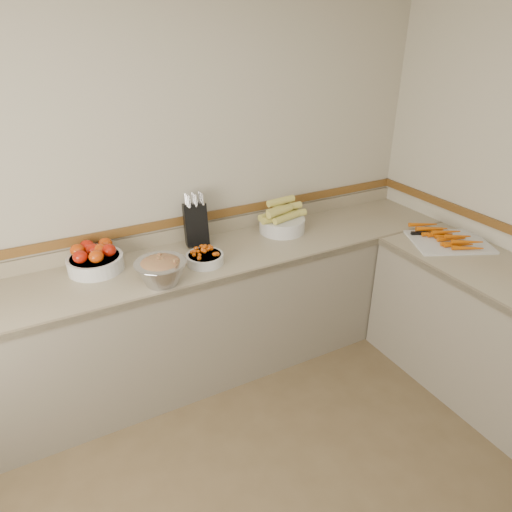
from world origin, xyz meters
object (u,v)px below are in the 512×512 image
rhubarb_bowl (161,270)px  cutting_board (447,239)px  knife_block (196,223)px  corn_bowl (282,220)px  tomato_bowl (95,259)px  cherry_tomato_bowl (205,257)px

rhubarb_bowl → cutting_board: bearing=-11.1°
knife_block → corn_bowl: knife_block is taller
rhubarb_bowl → corn_bowl: bearing=17.9°
tomato_bowl → cutting_board: (2.27, -0.75, -0.05)m
cutting_board → knife_block: bearing=152.6°
corn_bowl → cutting_board: corn_bowl is taller
knife_block → rhubarb_bowl: (-0.39, -0.43, -0.06)m
tomato_bowl → cutting_board: tomato_bowl is taller
knife_block → cherry_tomato_bowl: (-0.06, -0.31, -0.11)m
cherry_tomato_bowl → cutting_board: 1.71m
corn_bowl → cutting_board: bearing=-37.4°
tomato_bowl → corn_bowl: bearing=-1.4°
cherry_tomato_bowl → tomato_bowl: bearing=159.1°
corn_bowl → cutting_board: (0.94, -0.71, -0.06)m
cutting_board → tomato_bowl: bearing=161.8°
tomato_bowl → cherry_tomato_bowl: (0.64, -0.24, -0.03)m
rhubarb_bowl → cutting_board: 2.00m
cutting_board → rhubarb_bowl: bearing=168.9°
knife_block → corn_bowl: (0.64, -0.10, -0.07)m
knife_block → tomato_bowl: bearing=-174.5°
tomato_bowl → rhubarb_bowl: 0.48m
knife_block → tomato_bowl: size_ratio=1.09×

